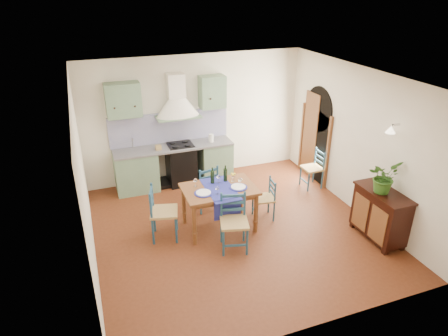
{
  "coord_description": "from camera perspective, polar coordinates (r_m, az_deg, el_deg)",
  "views": [
    {
      "loc": [
        -2.35,
        -5.77,
        4.18
      ],
      "look_at": [
        -0.12,
        0.3,
        1.14
      ],
      "focal_mm": 32.0,
      "sensor_mm": 36.0,
      "label": 1
    }
  ],
  "objects": [
    {
      "name": "chair_near",
      "position": [
        6.76,
        1.43,
        -7.71
      ],
      "size": [
        0.57,
        0.57,
        0.99
      ],
      "color": "navy",
      "rests_on": "ground"
    },
    {
      "name": "floor",
      "position": [
        7.5,
        1.67,
        -8.71
      ],
      "size": [
        5.0,
        5.0,
        0.0
      ],
      "primitive_type": "plane",
      "color": "#49200F",
      "rests_on": "ground"
    },
    {
      "name": "dining_table",
      "position": [
        7.17,
        -0.65,
        -3.56
      ],
      "size": [
        1.31,
        0.99,
        1.14
      ],
      "color": "brown",
      "rests_on": "ground"
    },
    {
      "name": "left_wall",
      "position": [
        6.41,
        -19.43,
        -2.11
      ],
      "size": [
        0.04,
        5.0,
        2.8
      ],
      "primitive_type": "cube",
      "color": "silver",
      "rests_on": "ground"
    },
    {
      "name": "potted_plant",
      "position": [
        7.17,
        21.85,
        -1.18
      ],
      "size": [
        0.63,
        0.59,
        0.56
      ],
      "primitive_type": "imported",
      "rotation": [
        0.0,
        0.0,
        0.38
      ],
      "color": "#2B571B",
      "rests_on": "sideboard"
    },
    {
      "name": "sideboard",
      "position": [
        7.51,
        21.4,
        -6.05
      ],
      "size": [
        0.5,
        1.05,
        0.94
      ],
      "color": "black",
      "rests_on": "ground"
    },
    {
      "name": "chair_left",
      "position": [
        7.09,
        -8.84,
        -6.28
      ],
      "size": [
        0.57,
        0.57,
        1.0
      ],
      "color": "navy",
      "rests_on": "ground"
    },
    {
      "name": "ceiling",
      "position": [
        6.38,
        1.99,
        12.7
      ],
      "size": [
        5.0,
        5.0,
        0.01
      ],
      "primitive_type": "cube",
      "color": "silver",
      "rests_on": "back_wall"
    },
    {
      "name": "back_wall",
      "position": [
        8.85,
        -6.59,
        4.28
      ],
      "size": [
        5.0,
        0.96,
        2.8
      ],
      "color": "silver",
      "rests_on": "ground"
    },
    {
      "name": "chair_right",
      "position": [
        7.66,
        5.89,
        -4.36
      ],
      "size": [
        0.43,
        0.43,
        0.82
      ],
      "color": "navy",
      "rests_on": "ground"
    },
    {
      "name": "chair_spare",
      "position": [
        8.99,
        12.63,
        -0.04
      ],
      "size": [
        0.41,
        0.41,
        0.86
      ],
      "color": "navy",
      "rests_on": "ground"
    },
    {
      "name": "right_wall",
      "position": [
        8.26,
        17.39,
        3.83
      ],
      "size": [
        0.26,
        5.0,
        2.8
      ],
      "color": "silver",
      "rests_on": "ground"
    },
    {
      "name": "chair_far",
      "position": [
        7.91,
        -2.71,
        -2.62
      ],
      "size": [
        0.53,
        0.53,
        0.96
      ],
      "color": "navy",
      "rests_on": "ground"
    }
  ]
}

